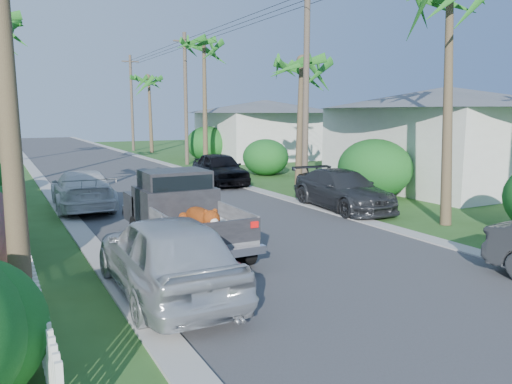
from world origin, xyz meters
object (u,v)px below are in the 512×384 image
parked_car_rm (343,190)px  palm_r_c (204,43)px  palm_r_d (149,78)px  utility_pole_d (132,102)px  palm_r_b (301,62)px  house_right_far (265,132)px  parked_car_ln (166,255)px  pickup_truck (179,211)px  parked_car_lf (82,190)px  utility_pole_b (306,89)px  utility_pole_c (186,98)px  parked_car_rf (220,169)px  house_right_near (444,141)px

parked_car_rm → palm_r_c: size_ratio=0.53×
palm_r_d → utility_pole_d: 3.79m
palm_r_b → house_right_far: bearing=66.9°
parked_car_rm → parked_car_ln: (-8.60, -5.61, 0.10)m
pickup_truck → parked_car_lf: pickup_truck is taller
parked_car_rm → parked_car_lf: 9.72m
house_right_far → utility_pole_b: 18.71m
palm_r_b → utility_pole_d: bearing=92.0°
parked_car_rm → palm_r_d: bearing=91.3°
utility_pole_b → parked_car_ln: bearing=-135.4°
parked_car_ln → palm_r_c: 25.24m
utility_pole_b → utility_pole_c: bearing=90.0°
palm_r_d → utility_pole_c: bearing=-94.3°
parked_car_rm → parked_car_lf: size_ratio=0.99×
pickup_truck → utility_pole_d: 36.84m
utility_pole_b → utility_pole_d: 30.00m
palm_r_b → utility_pole_d: (-1.00, 28.00, -1.35)m
parked_car_lf → house_right_far: bearing=-133.2°
parked_car_ln → palm_r_b: palm_r_b is taller
parked_car_rf → palm_r_c: (2.60, 8.28, 7.31)m
pickup_truck → house_right_near: size_ratio=0.57×
pickup_truck → utility_pole_b: size_ratio=0.57×
parked_car_ln → palm_r_b: 15.91m
utility_pole_d → house_right_far: bearing=-60.4°
parked_car_lf → utility_pole_d: utility_pole_d is taller
palm_r_c → parked_car_lf: bearing=-129.3°
parked_car_lf → utility_pole_b: (9.20, -1.05, 3.87)m
palm_r_c → house_right_near: bearing=-64.1°
parked_car_rm → utility_pole_b: size_ratio=0.55×
parked_car_rm → house_right_near: (8.00, 2.48, 1.50)m
pickup_truck → parked_car_lf: (-1.40, 6.87, -0.28)m
palm_r_c → utility_pole_c: (-0.60, 2.00, -3.51)m
palm_r_b → house_right_near: palm_r_b is taller
house_right_far → utility_pole_b: bearing=-113.5°
palm_r_c → utility_pole_d: size_ratio=1.04×
palm_r_d → pickup_truck: bearing=-104.8°
parked_car_lf → house_right_near: house_right_near is taller
parked_car_ln → palm_r_c: size_ratio=0.51×
palm_r_b → utility_pole_b: size_ratio=0.80×
palm_r_b → palm_r_c: size_ratio=0.77×
utility_pole_c → utility_pole_d: (0.00, 15.00, 0.00)m
utility_pole_b → utility_pole_d: size_ratio=1.00×
parked_car_rf → house_right_near: 11.10m
parked_car_rf → palm_r_b: size_ratio=0.65×
parked_car_ln → utility_pole_b: bearing=-134.6°
pickup_truck → parked_car_lf: bearing=101.5°
parked_car_ln → parked_car_lf: (0.00, 10.13, -0.10)m
parked_car_rm → utility_pole_c: 18.89m
parked_car_rf → palm_r_c: 11.35m
palm_r_c → utility_pole_d: 17.37m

